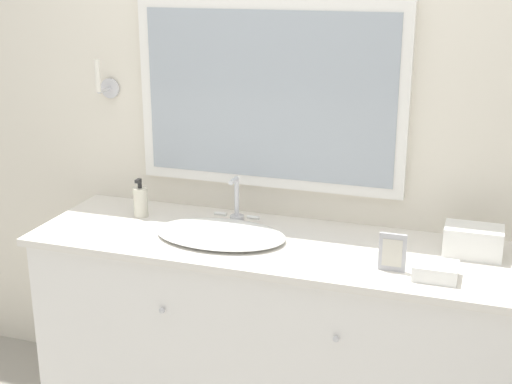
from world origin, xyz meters
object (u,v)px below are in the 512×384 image
Objects in this scene: soap_bottle at (141,201)px; appliance_box at (473,241)px; picture_frame at (392,252)px; sink_basin at (221,233)px.

appliance_box is at bearing 0.29° from soap_bottle.
soap_bottle is at bearing 168.27° from picture_frame.
soap_bottle is at bearing 163.67° from sink_basin.
picture_frame is at bearing -11.73° from soap_bottle.
sink_basin is 3.13× the size of soap_bottle.
sink_basin is at bearing -172.30° from appliance_box.
sink_basin is at bearing -16.33° from soap_bottle.
sink_basin is 3.80× the size of picture_frame.
sink_basin reaches higher than appliance_box.
picture_frame is at bearing -8.88° from sink_basin.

